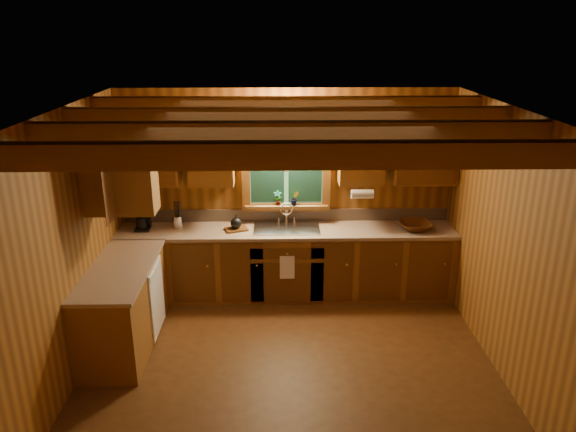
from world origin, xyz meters
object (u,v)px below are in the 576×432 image
(coffee_maker, at_px, (143,217))
(cutting_board, at_px, (236,229))
(wicker_basket, at_px, (415,226))
(sink, at_px, (287,232))

(coffee_maker, height_order, cutting_board, coffee_maker)
(coffee_maker, bearing_deg, wicker_basket, -3.61)
(cutting_board, height_order, wicker_basket, wicker_basket)
(sink, xyz_separation_m, coffee_maker, (-1.79, 0.03, 0.20))
(sink, bearing_deg, wicker_basket, -2.42)
(cutting_board, distance_m, wicker_basket, 2.23)
(sink, xyz_separation_m, wicker_basket, (1.60, -0.07, 0.09))
(sink, distance_m, cutting_board, 0.63)
(sink, height_order, cutting_board, sink)
(coffee_maker, relative_size, cutting_board, 1.20)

